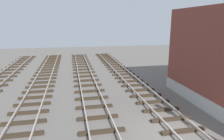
% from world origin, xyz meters
% --- Properties ---
extents(ground_plane, '(80.00, 80.00, 0.00)m').
position_xyz_m(ground_plane, '(0.00, 0.00, 0.00)').
color(ground_plane, '#605B56').
extents(track_near_building, '(2.50, 55.56, 0.32)m').
position_xyz_m(track_near_building, '(0.79, 0.00, 0.13)').
color(track_near_building, '#2D2319').
rests_on(track_near_building, ground).
extents(track_centre, '(2.50, 55.56, 0.32)m').
position_xyz_m(track_centre, '(-3.46, 0.00, 0.13)').
color(track_centre, '#2D2319').
rests_on(track_centre, ground).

